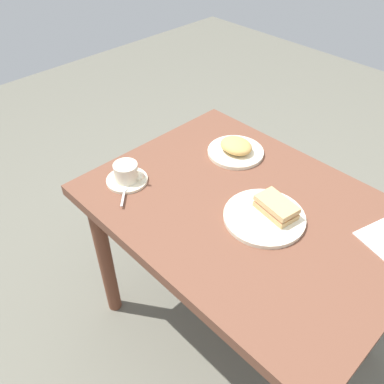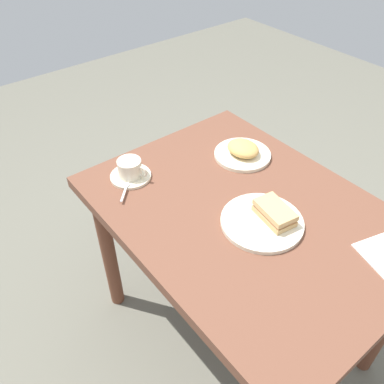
{
  "view_description": "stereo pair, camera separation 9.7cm",
  "coord_description": "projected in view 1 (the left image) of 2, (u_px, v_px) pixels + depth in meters",
  "views": [
    {
      "loc": [
        0.56,
        -0.79,
        1.61
      ],
      "look_at": [
        -0.15,
        -0.1,
        0.75
      ],
      "focal_mm": 37.53,
      "sensor_mm": 36.0,
      "label": 1
    },
    {
      "loc": [
        0.62,
        -0.72,
        1.61
      ],
      "look_at": [
        -0.15,
        -0.1,
        0.75
      ],
      "focal_mm": 37.53,
      "sensor_mm": 36.0,
      "label": 2
    }
  ],
  "objects": [
    {
      "name": "ground_plane",
      "position": [
        233.0,
        325.0,
        1.78
      ],
      "size": [
        6.0,
        6.0,
        0.0
      ],
      "primitive_type": "plane",
      "color": "#656356"
    },
    {
      "name": "dining_table",
      "position": [
        245.0,
        228.0,
        1.37
      ],
      "size": [
        1.03,
        0.77,
        0.72
      ],
      "color": "brown",
      "rests_on": "ground_plane"
    },
    {
      "name": "sandwich_plate",
      "position": [
        264.0,
        217.0,
        1.26
      ],
      "size": [
        0.26,
        0.26,
        0.01
      ],
      "primitive_type": "cylinder",
      "color": "beige",
      "rests_on": "dining_table"
    },
    {
      "name": "sandwich_front",
      "position": [
        276.0,
        207.0,
        1.25
      ],
      "size": [
        0.14,
        0.1,
        0.04
      ],
      "color": "tan",
      "rests_on": "sandwich_plate"
    },
    {
      "name": "coffee_saucer",
      "position": [
        127.0,
        180.0,
        1.4
      ],
      "size": [
        0.14,
        0.14,
        0.01
      ],
      "primitive_type": "cylinder",
      "color": "beige",
      "rests_on": "dining_table"
    },
    {
      "name": "coffee_cup",
      "position": [
        126.0,
        171.0,
        1.37
      ],
      "size": [
        0.11,
        0.08,
        0.06
      ],
      "color": "beige",
      "rests_on": "coffee_saucer"
    },
    {
      "name": "spoon",
      "position": [
        124.0,
        193.0,
        1.34
      ],
      "size": [
        0.08,
        0.08,
        0.01
      ],
      "color": "silver",
      "rests_on": "coffee_saucer"
    },
    {
      "name": "side_plate",
      "position": [
        236.0,
        152.0,
        1.52
      ],
      "size": [
        0.21,
        0.21,
        0.01
      ],
      "primitive_type": "cylinder",
      "color": "#ECE4C6",
      "rests_on": "dining_table"
    },
    {
      "name": "side_food_pile",
      "position": [
        236.0,
        146.0,
        1.5
      ],
      "size": [
        0.13,
        0.11,
        0.04
      ],
      "primitive_type": "ellipsoid",
      "color": "tan",
      "rests_on": "side_plate"
    }
  ]
}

